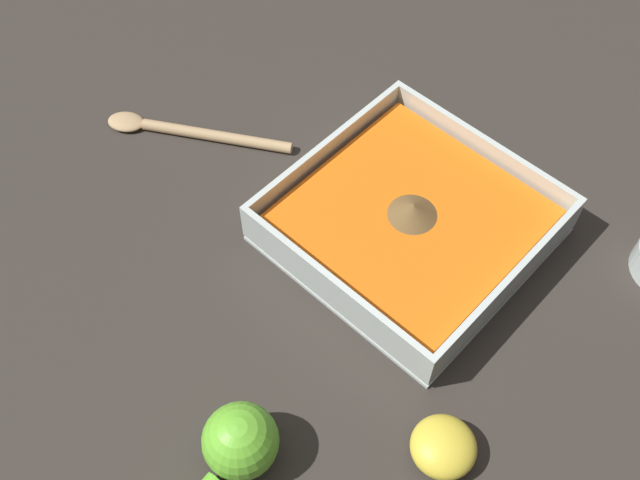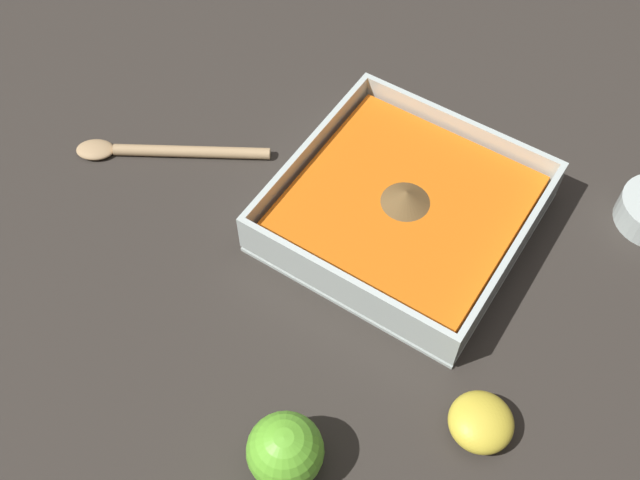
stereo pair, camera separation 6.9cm
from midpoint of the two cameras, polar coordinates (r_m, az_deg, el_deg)
ground_plane at (r=0.74m, az=7.06°, el=0.79°), size 4.00×4.00×0.00m
square_dish at (r=0.72m, az=3.69°, el=1.99°), size 0.23×0.23×0.05m
lemon_squeezer at (r=0.60m, az=-7.13°, el=-17.79°), size 0.21×0.06×0.06m
lemon_half at (r=0.63m, az=9.04°, el=-13.80°), size 0.05×0.05×0.03m
wooden_spoon at (r=0.81m, az=-14.47°, el=6.42°), size 0.12×0.18×0.01m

